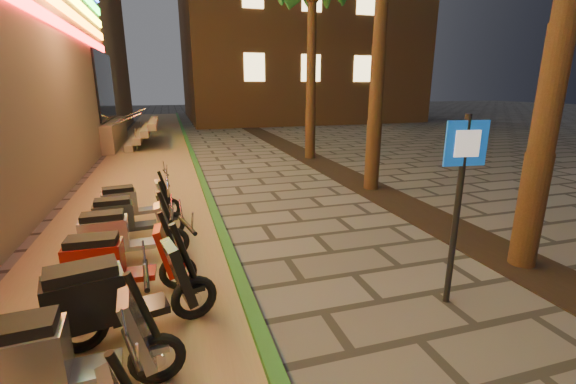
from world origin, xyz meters
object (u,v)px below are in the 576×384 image
object	(u,v)px
scooter_9	(129,217)
scooter_10	(132,203)
scooter_6	(115,296)
scooter_5	(55,357)
scooter_8	(122,234)
pedestrian_sign	(460,186)
scooter_7	(116,262)

from	to	relation	value
scooter_9	scooter_10	distance (m)	0.94
scooter_6	scooter_10	size ratio (longest dim) A/B	1.18
scooter_5	scooter_8	distance (m)	3.00
scooter_8	scooter_10	xyz separation A→B (m)	(0.00, 1.90, -0.03)
pedestrian_sign	scooter_5	world-z (taller)	pedestrian_sign
scooter_7	scooter_9	bearing A→B (deg)	92.71
scooter_5	scooter_7	bearing A→B (deg)	77.58
scooter_6	scooter_8	world-z (taller)	scooter_6
scooter_5	scooter_6	bearing A→B (deg)	61.91
scooter_7	scooter_6	bearing A→B (deg)	-81.41
scooter_5	scooter_10	distance (m)	4.90
scooter_8	scooter_9	size ratio (longest dim) A/B	1.04
pedestrian_sign	scooter_8	xyz separation A→B (m)	(-4.26, 2.52, -1.11)
scooter_6	scooter_9	distance (m)	3.08
scooter_7	scooter_9	xyz separation A→B (m)	(-0.01, 2.04, -0.03)
scooter_7	scooter_9	world-z (taller)	scooter_7
pedestrian_sign	scooter_5	size ratio (longest dim) A/B	1.43
pedestrian_sign	scooter_6	world-z (taller)	pedestrian_sign
scooter_9	scooter_5	bearing A→B (deg)	-97.69
scooter_7	scooter_10	size ratio (longest dim) A/B	1.07
scooter_6	scooter_7	size ratio (longest dim) A/B	1.11
pedestrian_sign	scooter_7	xyz separation A→B (m)	(-4.24, 1.44, -1.10)
scooter_5	scooter_9	distance (m)	3.96
scooter_10	scooter_9	bearing A→B (deg)	-98.43
scooter_6	scooter_10	distance (m)	4.02
scooter_8	scooter_9	distance (m)	0.95
pedestrian_sign	scooter_7	bearing A→B (deg)	168.36
scooter_8	scooter_9	bearing A→B (deg)	86.68
pedestrian_sign	scooter_5	distance (m)	4.66
scooter_8	scooter_7	bearing A→B (deg)	-91.03
pedestrian_sign	scooter_5	bearing A→B (deg)	-166.90
scooter_5	scooter_9	bearing A→B (deg)	81.84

